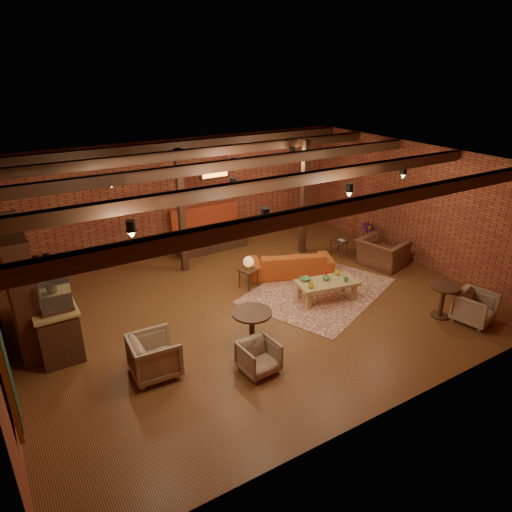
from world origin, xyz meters
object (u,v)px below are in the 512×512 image
round_table_left (252,324)px  side_table_book (339,242)px  armchair_right (383,248)px  armchair_far (475,306)px  coffee_table (326,283)px  armchair_a (154,354)px  side_table_lamp (248,264)px  round_table_right (443,296)px  plant_tall (370,209)px  sofa (291,263)px  armchair_b (259,356)px

round_table_left → side_table_book: (4.43, 2.63, -0.13)m
armchair_right → armchair_far: bearing=159.2°
coffee_table → armchair_a: bearing=-172.3°
side_table_lamp → round_table_right: bearing=-49.5°
armchair_right → plant_tall: (0.35, 0.94, 0.79)m
sofa → round_table_left: 3.45m
armchair_right → armchair_far: armchair_right is taller
armchair_a → armchair_far: bearing=-102.6°
round_table_right → armchair_far: size_ratio=1.00×
sofa → round_table_right: (1.56, -3.43, 0.18)m
armchair_right → round_table_right: (-0.85, -2.60, -0.01)m
side_table_lamp → armchair_b: side_table_lamp is taller
coffee_table → side_table_book: 2.72m
armchair_a → plant_tall: bearing=-69.5°
side_table_book → round_table_right: (-0.33, -3.74, 0.09)m
coffee_table → armchair_right: 2.60m
side_table_lamp → armchair_a: armchair_a is taller
armchair_a → armchair_b: bearing=-115.5°
side_table_book → armchair_right: bearing=-65.6°
armchair_b → armchair_far: (4.78, -0.92, 0.05)m
side_table_lamp → armchair_a: size_ratio=0.98×
armchair_b → armchair_a: bearing=147.3°
armchair_b → plant_tall: 6.45m
side_table_lamp → plant_tall: plant_tall is taller
sofa → armchair_b: size_ratio=3.33×
coffee_table → round_table_left: round_table_left is taller
armchair_a → coffee_table: bearing=-79.1°
coffee_table → round_table_right: size_ratio=2.01×
armchair_b → round_table_left: bearing=64.6°
side_table_book → coffee_table: bearing=-137.0°
side_table_lamp → round_table_left: bearing=-118.7°
round_table_right → armchair_b: bearing=174.5°
armchair_a → plant_tall: 7.56m
plant_tall → round_table_left: bearing=-155.3°
coffee_table → side_table_lamp: (-1.21, 1.47, 0.20)m
armchair_b → plant_tall: plant_tall is taller
armchair_a → side_table_book: bearing=-65.7°
coffee_table → armchair_far: armchair_far is taller
armchair_b → armchair_right: armchair_right is taller
plant_tall → side_table_lamp: bearing=-177.3°
coffee_table → plant_tall: (2.85, 1.66, 0.87)m
round_table_right → armchair_far: 0.66m
armchair_a → plant_tall: (7.17, 2.24, 0.88)m
armchair_right → side_table_book: bearing=11.5°
armchair_far → plant_tall: (0.78, 4.04, 0.92)m
round_table_left → armchair_far: 4.80m
round_table_left → coffee_table: bearing=17.6°
sofa → round_table_right: size_ratio=2.89×
sofa → armchair_a: 4.90m
armchair_right → plant_tall: bearing=-33.2°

